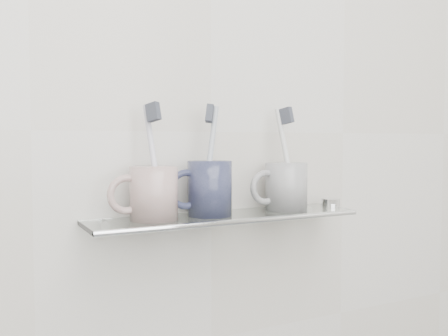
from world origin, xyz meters
TOP-DOWN VIEW (x-y plane):
  - wall_back at (0.00, 1.10)m, footprint 2.50×0.00m
  - shelf_glass at (0.00, 1.04)m, footprint 0.50×0.12m
  - shelf_rail at (0.00, 0.98)m, footprint 0.50×0.01m
  - bracket_left at (-0.21, 1.09)m, footprint 0.02×0.03m
  - bracket_right at (0.21, 1.09)m, footprint 0.02×0.03m
  - mug_left at (-0.13, 1.04)m, footprint 0.09×0.09m
  - mug_left_handle at (-0.18, 1.04)m, footprint 0.07×0.01m
  - toothbrush_left at (-0.13, 1.04)m, footprint 0.02×0.06m
  - bristles_left at (-0.13, 1.04)m, footprint 0.02×0.03m
  - mug_center at (-0.03, 1.04)m, footprint 0.09×0.09m
  - mug_center_handle at (-0.08, 1.04)m, footprint 0.07×0.01m
  - toothbrush_center at (-0.03, 1.04)m, footprint 0.05×0.03m
  - bristles_center at (-0.03, 1.04)m, footprint 0.03×0.03m
  - mug_right at (0.13, 1.04)m, footprint 0.09×0.09m
  - mug_right_handle at (0.09, 1.04)m, footprint 0.07×0.01m
  - toothbrush_right at (0.13, 1.04)m, footprint 0.03×0.05m
  - bristles_right at (0.13, 1.04)m, footprint 0.02×0.03m
  - chrome_cap at (0.24, 1.04)m, footprint 0.04×0.04m

SIDE VIEW (x-z plane):
  - bracket_left at x=-0.21m, z-range 1.08..1.09m
  - bracket_right at x=0.21m, z-range 1.08..1.09m
  - shelf_glass at x=0.00m, z-range 1.09..1.10m
  - shelf_rail at x=0.00m, z-range 1.09..1.10m
  - chrome_cap at x=0.24m, z-range 1.10..1.12m
  - mug_left at x=-0.13m, z-range 1.10..1.19m
  - mug_left_handle at x=-0.18m, z-range 1.11..1.18m
  - mug_right at x=0.13m, z-range 1.10..1.19m
  - mug_right_handle at x=0.09m, z-range 1.11..1.18m
  - mug_center at x=-0.03m, z-range 1.10..1.20m
  - mug_center_handle at x=-0.08m, z-range 1.11..1.18m
  - toothbrush_left at x=-0.13m, z-range 1.11..1.29m
  - toothbrush_center at x=-0.03m, z-range 1.11..1.30m
  - toothbrush_right at x=0.13m, z-range 1.11..1.30m
  - wall_back at x=0.00m, z-range 0.00..2.50m
  - bristles_left at x=-0.13m, z-range 1.26..1.30m
  - bristles_center at x=-0.03m, z-range 1.26..1.30m
  - bristles_right at x=0.13m, z-range 1.26..1.30m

